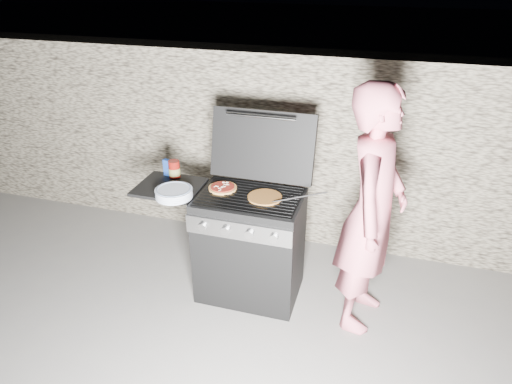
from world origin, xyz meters
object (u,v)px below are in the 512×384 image
(gas_grill, at_px, (221,241))
(pizza_topped, at_px, (223,187))
(person, at_px, (372,212))
(sauce_jar, at_px, (174,169))

(gas_grill, distance_m, pizza_topped, 0.47)
(pizza_topped, distance_m, person, 1.15)
(gas_grill, relative_size, person, 0.72)
(pizza_topped, bearing_deg, person, -3.70)
(pizza_topped, height_order, sauce_jar, sauce_jar)
(pizza_topped, relative_size, sauce_jar, 1.54)
(sauce_jar, relative_size, person, 0.08)
(sauce_jar, distance_m, person, 1.61)
(gas_grill, xyz_separation_m, person, (1.16, -0.02, 0.47))
(gas_grill, relative_size, pizza_topped, 6.09)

